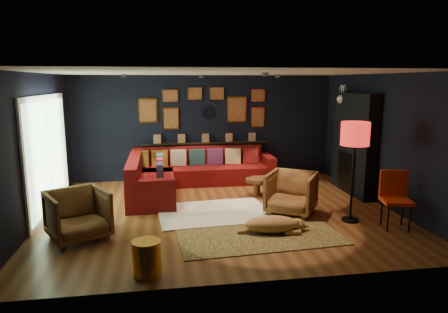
{
  "coord_description": "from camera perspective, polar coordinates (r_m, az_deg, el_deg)",
  "views": [
    {
      "loc": [
        -1.1,
        -7.2,
        2.44
      ],
      "look_at": [
        0.09,
        0.3,
        1.01
      ],
      "focal_mm": 32.0,
      "sensor_mm": 36.0,
      "label": 1
    }
  ],
  "objects": [
    {
      "name": "floor",
      "position": [
        7.69,
        -0.35,
        -7.89
      ],
      "size": [
        6.5,
        6.5,
        0.0
      ],
      "primitive_type": "plane",
      "color": "brown",
      "rests_on": "ground"
    },
    {
      "name": "room_walls",
      "position": [
        7.34,
        -0.36,
        4.0
      ],
      "size": [
        6.5,
        6.5,
        6.5
      ],
      "color": "black",
      "rests_on": "ground"
    },
    {
      "name": "sectional",
      "position": [
        9.27,
        -5.81,
        -2.63
      ],
      "size": [
        3.41,
        2.69,
        0.86
      ],
      "color": "maroon",
      "rests_on": "ground"
    },
    {
      "name": "ledge",
      "position": [
        10.06,
        -2.66,
        1.93
      ],
      "size": [
        3.2,
        0.12,
        0.04
      ],
      "primitive_type": "cube",
      "color": "black",
      "rests_on": "room_walls"
    },
    {
      "name": "gallery_wall",
      "position": [
        10.0,
        -2.8,
        6.99
      ],
      "size": [
        3.15,
        0.04,
        1.02
      ],
      "color": "gold",
      "rests_on": "room_walls"
    },
    {
      "name": "sunburst_mirror",
      "position": [
        10.02,
        -2.15,
        6.39
      ],
      "size": [
        0.47,
        0.16,
        0.47
      ],
      "color": "silver",
      "rests_on": "room_walls"
    },
    {
      "name": "fireplace",
      "position": [
        9.23,
        18.09,
        1.26
      ],
      "size": [
        0.31,
        1.6,
        2.2
      ],
      "color": "black",
      "rests_on": "ground"
    },
    {
      "name": "deer_head",
      "position": [
        9.6,
        17.34,
        7.83
      ],
      "size": [
        0.5,
        0.28,
        0.45
      ],
      "color": "white",
      "rests_on": "fireplace"
    },
    {
      "name": "sliding_door",
      "position": [
        8.2,
        -23.86,
        0.3
      ],
      "size": [
        0.06,
        2.8,
        2.2
      ],
      "color": "white",
      "rests_on": "ground"
    },
    {
      "name": "ceiling_spots",
      "position": [
        8.08,
        -1.24,
        11.47
      ],
      "size": [
        3.3,
        2.5,
        0.06
      ],
      "color": "black",
      "rests_on": "room_walls"
    },
    {
      "name": "shag_rug",
      "position": [
        7.59,
        -1.4,
        -8.02
      ],
      "size": [
        2.17,
        1.66,
        0.03
      ],
      "primitive_type": "cube",
      "rotation": [
        0.0,
        0.0,
        0.08
      ],
      "color": "white",
      "rests_on": "ground"
    },
    {
      "name": "leopard_rug",
      "position": [
        6.8,
        4.4,
        -10.39
      ],
      "size": [
        2.73,
        2.03,
        0.01
      ],
      "primitive_type": "cube",
      "rotation": [
        0.0,
        0.0,
        0.07
      ],
      "color": "tan",
      "rests_on": "ground"
    },
    {
      "name": "coffee_table",
      "position": [
        8.69,
        5.24,
        -3.57
      ],
      "size": [
        0.84,
        0.72,
        0.36
      ],
      "rotation": [
        0.0,
        0.0,
        0.29
      ],
      "color": "#5A3315",
      "rests_on": "shag_rug"
    },
    {
      "name": "pouf",
      "position": [
        8.5,
        -10.1,
        -4.89
      ],
      "size": [
        0.5,
        0.5,
        0.33
      ],
      "primitive_type": "cylinder",
      "color": "#A2201B",
      "rests_on": "shag_rug"
    },
    {
      "name": "armchair_left",
      "position": [
        6.68,
        -20.17,
        -7.52
      ],
      "size": [
        1.12,
        1.1,
        0.87
      ],
      "primitive_type": "imported",
      "rotation": [
        0.0,
        0.0,
        0.49
      ],
      "color": "#B97338",
      "rests_on": "ground"
    },
    {
      "name": "armchair_right",
      "position": [
        7.59,
        9.61,
        -4.85
      ],
      "size": [
        1.14,
        1.12,
        0.87
      ],
      "primitive_type": "imported",
      "rotation": [
        0.0,
        0.0,
        -0.57
      ],
      "color": "#B97338",
      "rests_on": "ground"
    },
    {
      "name": "gold_stool",
      "position": [
        5.34,
        -10.98,
        -14.05
      ],
      "size": [
        0.37,
        0.37,
        0.46
      ],
      "primitive_type": "cylinder",
      "color": "gold",
      "rests_on": "ground"
    },
    {
      "name": "orange_chair",
      "position": [
        7.34,
        23.26,
        -4.99
      ],
      "size": [
        0.55,
        0.55,
        0.97
      ],
      "rotation": [
        0.0,
        0.0,
        -0.24
      ],
      "color": "black",
      "rests_on": "ground"
    },
    {
      "name": "floor_lamp",
      "position": [
        7.2,
        18.21,
        2.55
      ],
      "size": [
        0.49,
        0.49,
        1.77
      ],
      "color": "black",
      "rests_on": "ground"
    },
    {
      "name": "dog",
      "position": [
        6.64,
        6.88,
        -9.15
      ],
      "size": [
        1.26,
        0.71,
        0.38
      ],
      "primitive_type": null,
      "rotation": [
        0.0,
        0.0,
        -0.1
      ],
      "color": "#BA7C4F",
      "rests_on": "leopard_rug"
    }
  ]
}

